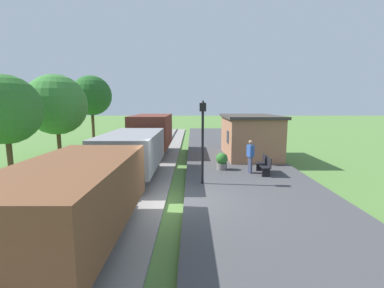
{
  "coord_description": "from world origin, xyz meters",
  "views": [
    {
      "loc": [
        0.5,
        -9.57,
        3.76
      ],
      "look_at": [
        0.44,
        4.2,
        1.73
      ],
      "focal_mm": 25.36,
      "sensor_mm": 36.0,
      "label": 1
    }
  ],
  "objects_px": {
    "potted_planter": "(223,161)",
    "lamp_post_near": "(204,126)",
    "tree_trackside_mid": "(7,110)",
    "freight_train": "(136,149)",
    "tree_field_left": "(93,96)",
    "person_waiting": "(251,155)",
    "tree_trackside_far": "(58,105)",
    "bench_near_hut": "(266,165)",
    "station_hut": "(250,135)"
  },
  "relations": [
    {
      "from": "potted_planter",
      "to": "lamp_post_near",
      "type": "bearing_deg",
      "value": -113.61
    },
    {
      "from": "potted_planter",
      "to": "tree_trackside_mid",
      "type": "relative_size",
      "value": 0.17
    },
    {
      "from": "freight_train",
      "to": "lamp_post_near",
      "type": "bearing_deg",
      "value": -28.14
    },
    {
      "from": "tree_trackside_mid",
      "to": "tree_field_left",
      "type": "xyz_separation_m",
      "value": [
        0.1,
        11.99,
        1.08
      ]
    },
    {
      "from": "person_waiting",
      "to": "tree_trackside_mid",
      "type": "relative_size",
      "value": 0.32
    },
    {
      "from": "tree_trackside_far",
      "to": "person_waiting",
      "type": "bearing_deg",
      "value": -23.85
    },
    {
      "from": "freight_train",
      "to": "tree_field_left",
      "type": "relative_size",
      "value": 3.02
    },
    {
      "from": "potted_planter",
      "to": "tree_field_left",
      "type": "bearing_deg",
      "value": 133.56
    },
    {
      "from": "freight_train",
      "to": "lamp_post_near",
      "type": "xyz_separation_m",
      "value": [
        3.36,
        -1.8,
        1.3
      ]
    },
    {
      "from": "person_waiting",
      "to": "tree_trackside_mid",
      "type": "height_order",
      "value": "tree_trackside_mid"
    },
    {
      "from": "bench_near_hut",
      "to": "lamp_post_near",
      "type": "height_order",
      "value": "lamp_post_near"
    },
    {
      "from": "tree_trackside_mid",
      "to": "tree_field_left",
      "type": "bearing_deg",
      "value": 89.53
    },
    {
      "from": "person_waiting",
      "to": "lamp_post_near",
      "type": "height_order",
      "value": "lamp_post_near"
    },
    {
      "from": "lamp_post_near",
      "to": "tree_field_left",
      "type": "xyz_separation_m",
      "value": [
        -9.99,
        14.34,
        1.75
      ]
    },
    {
      "from": "tree_field_left",
      "to": "station_hut",
      "type": "bearing_deg",
      "value": -29.97
    },
    {
      "from": "tree_trackside_mid",
      "to": "bench_near_hut",
      "type": "bearing_deg",
      "value": -2.69
    },
    {
      "from": "bench_near_hut",
      "to": "potted_planter",
      "type": "xyz_separation_m",
      "value": [
        -2.06,
        0.9,
        0.0
      ]
    },
    {
      "from": "potted_planter",
      "to": "tree_trackside_far",
      "type": "height_order",
      "value": "tree_trackside_far"
    },
    {
      "from": "lamp_post_near",
      "to": "bench_near_hut",
      "type": "bearing_deg",
      "value": 28.22
    },
    {
      "from": "station_hut",
      "to": "bench_near_hut",
      "type": "distance_m",
      "value": 4.97
    },
    {
      "from": "station_hut",
      "to": "tree_trackside_mid",
      "type": "bearing_deg",
      "value": -162.56
    },
    {
      "from": "person_waiting",
      "to": "potted_planter",
      "type": "xyz_separation_m",
      "value": [
        -1.37,
        0.75,
        -0.46
      ]
    },
    {
      "from": "potted_planter",
      "to": "lamp_post_near",
      "type": "xyz_separation_m",
      "value": [
        -1.15,
        -2.62,
        2.08
      ]
    },
    {
      "from": "potted_planter",
      "to": "tree_trackside_mid",
      "type": "height_order",
      "value": "tree_trackside_mid"
    },
    {
      "from": "person_waiting",
      "to": "freight_train",
      "type": "bearing_deg",
      "value": -17.84
    },
    {
      "from": "lamp_post_near",
      "to": "potted_planter",
      "type": "bearing_deg",
      "value": 66.39
    },
    {
      "from": "bench_near_hut",
      "to": "tree_trackside_far",
      "type": "distance_m",
      "value": 14.6
    },
    {
      "from": "lamp_post_near",
      "to": "tree_trackside_mid",
      "type": "bearing_deg",
      "value": 166.91
    },
    {
      "from": "station_hut",
      "to": "tree_trackside_far",
      "type": "xyz_separation_m",
      "value": [
        -13.36,
        0.77,
        2.06
      ]
    },
    {
      "from": "lamp_post_near",
      "to": "freight_train",
      "type": "bearing_deg",
      "value": 151.86
    },
    {
      "from": "lamp_post_near",
      "to": "station_hut",
      "type": "bearing_deg",
      "value": 62.48
    },
    {
      "from": "tree_field_left",
      "to": "potted_planter",
      "type": "bearing_deg",
      "value": -46.44
    },
    {
      "from": "person_waiting",
      "to": "tree_trackside_mid",
      "type": "bearing_deg",
      "value": -20.69
    },
    {
      "from": "bench_near_hut",
      "to": "freight_train",
      "type": "bearing_deg",
      "value": 179.32
    },
    {
      "from": "bench_near_hut",
      "to": "person_waiting",
      "type": "distance_m",
      "value": 0.85
    },
    {
      "from": "station_hut",
      "to": "tree_trackside_far",
      "type": "bearing_deg",
      "value": 176.68
    },
    {
      "from": "tree_trackside_mid",
      "to": "tree_field_left",
      "type": "relative_size",
      "value": 0.82
    },
    {
      "from": "bench_near_hut",
      "to": "tree_field_left",
      "type": "bearing_deg",
      "value": 136.3
    },
    {
      "from": "potted_planter",
      "to": "bench_near_hut",
      "type": "bearing_deg",
      "value": -23.63
    },
    {
      "from": "person_waiting",
      "to": "tree_trackside_far",
      "type": "relative_size",
      "value": 0.29
    },
    {
      "from": "freight_train",
      "to": "bench_near_hut",
      "type": "relative_size",
      "value": 12.93
    },
    {
      "from": "bench_near_hut",
      "to": "tree_field_left",
      "type": "distance_m",
      "value": 18.65
    },
    {
      "from": "lamp_post_near",
      "to": "tree_trackside_far",
      "type": "bearing_deg",
      "value": 143.4
    },
    {
      "from": "tree_trackside_mid",
      "to": "tree_trackside_far",
      "type": "relative_size",
      "value": 0.91
    },
    {
      "from": "freight_train",
      "to": "bench_near_hut",
      "type": "bearing_deg",
      "value": -0.68
    },
    {
      "from": "tree_field_left",
      "to": "freight_train",
      "type": "bearing_deg",
      "value": -62.14
    },
    {
      "from": "person_waiting",
      "to": "potted_planter",
      "type": "relative_size",
      "value": 1.87
    },
    {
      "from": "bench_near_hut",
      "to": "lamp_post_near",
      "type": "xyz_separation_m",
      "value": [
        -3.21,
        -1.72,
        2.08
      ]
    },
    {
      "from": "lamp_post_near",
      "to": "tree_field_left",
      "type": "height_order",
      "value": "tree_field_left"
    },
    {
      "from": "bench_near_hut",
      "to": "tree_trackside_far",
      "type": "height_order",
      "value": "tree_trackside_far"
    }
  ]
}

